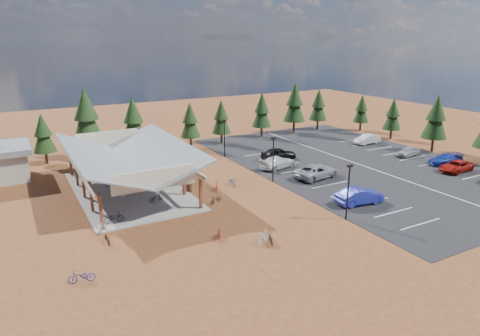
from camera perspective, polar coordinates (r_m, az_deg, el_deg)
ground at (r=44.61m, az=0.40°, el=-3.59°), size 140.00×140.00×0.00m
asphalt_lot at (r=57.60m, az=15.14°, el=0.62°), size 27.00×44.00×0.04m
concrete_pad at (r=47.29m, az=-14.50°, el=-2.87°), size 10.60×18.60×0.10m
bike_pavilion at (r=46.18m, az=-14.85°, el=1.54°), size 11.65×19.40×4.97m
lamp_post_0 at (r=38.84m, az=14.23°, el=-2.65°), size 0.50×0.25×5.14m
lamp_post_1 at (r=47.80m, az=4.46°, el=1.53°), size 0.50×0.25×5.14m
lamp_post_2 at (r=57.88m, az=-2.09°, el=4.31°), size 0.50×0.25×5.14m
trash_bin_0 at (r=45.61m, az=-6.78°, el=-2.64°), size 0.60×0.60×0.90m
trash_bin_1 at (r=48.28m, az=-7.56°, el=-1.55°), size 0.60×0.60×0.90m
pine_1 at (r=59.93m, az=-24.78°, el=4.23°), size 2.85×2.85×6.63m
pine_2 at (r=60.04m, az=-19.82°, el=6.57°), size 4.10×4.10×9.56m
pine_3 at (r=60.48m, az=-14.03°, el=6.29°), size 3.49×3.49×8.13m
pine_4 at (r=63.17m, az=-6.68°, el=6.35°), size 2.91×2.91×6.78m
pine_5 at (r=65.41m, az=-2.53°, el=6.81°), size 2.90×2.90×6.76m
pine_6 at (r=69.74m, az=2.92°, el=7.72°), size 3.13×3.13×7.30m
pine_7 at (r=73.23m, az=7.30°, el=8.66°), size 3.68×3.68×8.57m
pine_8 at (r=76.81m, az=10.42°, el=8.28°), size 3.09×3.09×7.20m
pine_11 at (r=66.46m, az=24.68°, el=6.19°), size 3.50×3.50×8.15m
pine_12 at (r=72.58m, az=19.71°, el=6.76°), size 2.82×2.82×6.57m
pine_13 at (r=77.79m, az=15.91°, el=7.60°), size 2.70×2.70×6.29m
bike_0 at (r=39.29m, az=-16.48°, el=-6.39°), size 1.76×0.67×0.92m
bike_1 at (r=44.85m, az=-14.94°, el=-3.32°), size 1.57×0.80×0.91m
bike_2 at (r=48.83m, az=-16.57°, el=-1.75°), size 1.85×0.70×0.96m
bike_3 at (r=52.82m, az=-19.16°, el=-0.57°), size 1.69×0.64×0.99m
bike_4 at (r=43.23m, az=-11.12°, el=-3.86°), size 1.73×1.09×0.86m
bike_5 at (r=46.16m, az=-11.71°, el=-2.46°), size 1.65×0.54×0.98m
bike_6 at (r=51.15m, az=-13.69°, el=-0.73°), size 1.72×1.02×0.85m
bike_7 at (r=54.28m, az=-12.77°, el=0.41°), size 1.65×0.80×0.96m
bike_8 at (r=35.98m, az=-17.29°, el=-8.94°), size 0.58×1.61×0.84m
bike_9 at (r=37.94m, az=-17.83°, el=-7.52°), size 1.21×1.56×0.94m
bike_10 at (r=31.20m, az=-20.38°, el=-13.39°), size 1.85×0.94×0.92m
bike_11 at (r=34.91m, az=-2.74°, el=-8.83°), size 1.01×1.69×0.98m
bike_12 at (r=34.40m, az=4.11°, el=-9.43°), size 1.09×1.63×0.81m
bike_13 at (r=34.43m, az=3.21°, el=-9.17°), size 1.75×1.22×1.03m
bike_14 at (r=47.20m, az=-1.08°, el=-1.80°), size 0.76×1.86×0.96m
bike_15 at (r=45.78m, az=-3.12°, el=-2.42°), size 1.13×1.64×0.97m
bike_16 at (r=42.27m, az=-3.24°, el=-4.18°), size 1.74×1.27×0.87m
car_1 at (r=43.47m, az=15.63°, el=-3.62°), size 5.05×2.22×1.61m
car_2 at (r=50.34m, az=10.15°, el=-0.42°), size 6.11×3.53×1.60m
car_3 at (r=53.51m, az=5.09°, el=0.76°), size 5.36×2.92×1.47m
car_4 at (r=57.25m, az=5.18°, el=1.91°), size 4.90×2.34×1.62m
car_6 at (r=58.23m, az=26.85°, el=0.22°), size 4.92×2.54×1.33m
car_7 at (r=60.96m, az=25.74°, el=1.07°), size 4.89×2.47×1.36m
car_8 at (r=63.14m, az=21.51°, el=2.08°), size 4.06×2.05×1.33m
car_9 at (r=68.50m, az=16.60°, el=3.72°), size 4.53×1.79×1.47m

